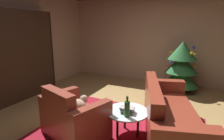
{
  "coord_description": "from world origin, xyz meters",
  "views": [
    {
      "loc": [
        1.06,
        -2.67,
        1.65
      ],
      "look_at": [
        -0.29,
        0.12,
        0.92
      ],
      "focal_mm": 29.0,
      "sensor_mm": 36.0,
      "label": 1
    }
  ],
  "objects_px": {
    "coffee_table": "(127,113)",
    "decorated_tree": "(181,66)",
    "book_stack_on_table": "(127,110)",
    "armchair_red": "(73,118)",
    "bottle_on_table": "(127,109)",
    "couch_red": "(168,117)",
    "bookshelf_unit": "(21,56)"
  },
  "relations": [
    {
      "from": "couch_red",
      "to": "bottle_on_table",
      "type": "bearing_deg",
      "value": -137.67
    },
    {
      "from": "coffee_table",
      "to": "bottle_on_table",
      "type": "bearing_deg",
      "value": -69.22
    },
    {
      "from": "book_stack_on_table",
      "to": "decorated_tree",
      "type": "xyz_separation_m",
      "value": [
        0.51,
        2.55,
        0.23
      ]
    },
    {
      "from": "bookshelf_unit",
      "to": "couch_red",
      "type": "height_order",
      "value": "bookshelf_unit"
    },
    {
      "from": "couch_red",
      "to": "decorated_tree",
      "type": "xyz_separation_m",
      "value": [
        -0.04,
        2.22,
        0.39
      ]
    },
    {
      "from": "book_stack_on_table",
      "to": "decorated_tree",
      "type": "relative_size",
      "value": 0.17
    },
    {
      "from": "bookshelf_unit",
      "to": "coffee_table",
      "type": "relative_size",
      "value": 3.06
    },
    {
      "from": "bottle_on_table",
      "to": "decorated_tree",
      "type": "bearing_deg",
      "value": 80.15
    },
    {
      "from": "couch_red",
      "to": "decorated_tree",
      "type": "bearing_deg",
      "value": 91.05
    },
    {
      "from": "coffee_table",
      "to": "decorated_tree",
      "type": "height_order",
      "value": "decorated_tree"
    },
    {
      "from": "bookshelf_unit",
      "to": "decorated_tree",
      "type": "relative_size",
      "value": 1.56
    },
    {
      "from": "bottle_on_table",
      "to": "coffee_table",
      "type": "bearing_deg",
      "value": 110.78
    },
    {
      "from": "coffee_table",
      "to": "armchair_red",
      "type": "bearing_deg",
      "value": -151.75
    },
    {
      "from": "armchair_red",
      "to": "couch_red",
      "type": "height_order",
      "value": "couch_red"
    },
    {
      "from": "decorated_tree",
      "to": "couch_red",
      "type": "bearing_deg",
      "value": -88.95
    },
    {
      "from": "couch_red",
      "to": "book_stack_on_table",
      "type": "height_order",
      "value": "couch_red"
    },
    {
      "from": "armchair_red",
      "to": "bottle_on_table",
      "type": "relative_size",
      "value": 3.66
    },
    {
      "from": "armchair_red",
      "to": "bottle_on_table",
      "type": "height_order",
      "value": "armchair_red"
    },
    {
      "from": "couch_red",
      "to": "coffee_table",
      "type": "distance_m",
      "value": 0.64
    },
    {
      "from": "coffee_table",
      "to": "bottle_on_table",
      "type": "height_order",
      "value": "bottle_on_table"
    },
    {
      "from": "armchair_red",
      "to": "decorated_tree",
      "type": "height_order",
      "value": "decorated_tree"
    },
    {
      "from": "book_stack_on_table",
      "to": "bookshelf_unit",
      "type": "bearing_deg",
      "value": 170.86
    },
    {
      "from": "coffee_table",
      "to": "book_stack_on_table",
      "type": "relative_size",
      "value": 2.91
    },
    {
      "from": "armchair_red",
      "to": "couch_red",
      "type": "bearing_deg",
      "value": 27.69
    },
    {
      "from": "bottle_on_table",
      "to": "decorated_tree",
      "type": "height_order",
      "value": "decorated_tree"
    },
    {
      "from": "coffee_table",
      "to": "bottle_on_table",
      "type": "distance_m",
      "value": 0.24
    },
    {
      "from": "decorated_tree",
      "to": "coffee_table",
      "type": "bearing_deg",
      "value": -101.93
    },
    {
      "from": "bookshelf_unit",
      "to": "decorated_tree",
      "type": "distance_m",
      "value": 3.95
    },
    {
      "from": "bookshelf_unit",
      "to": "decorated_tree",
      "type": "bearing_deg",
      "value": 32.29
    },
    {
      "from": "armchair_red",
      "to": "coffee_table",
      "type": "relative_size",
      "value": 1.7
    },
    {
      "from": "armchair_red",
      "to": "book_stack_on_table",
      "type": "distance_m",
      "value": 0.84
    },
    {
      "from": "couch_red",
      "to": "book_stack_on_table",
      "type": "xyz_separation_m",
      "value": [
        -0.55,
        -0.34,
        0.16
      ]
    }
  ]
}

